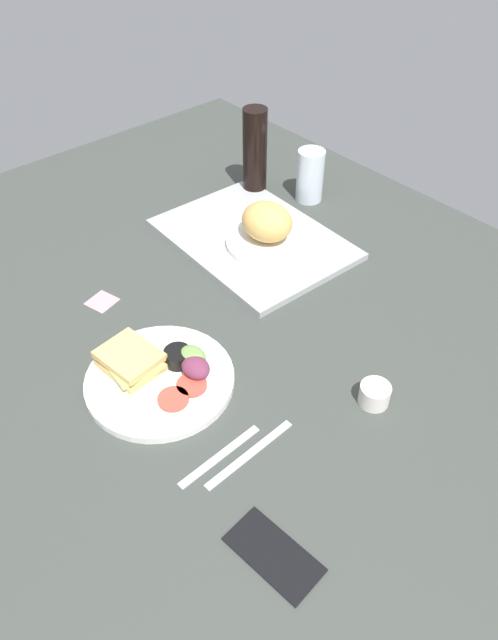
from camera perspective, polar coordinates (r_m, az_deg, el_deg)
The scene contains 11 objects.
ground_plane at distance 120.49cm, azimuth -1.70°, elevation -2.08°, with size 190.00×150.00×3.00cm, color #383D38.
serving_tray at distance 144.47cm, azimuth 0.40°, elevation 7.85°, with size 45.00×33.00×1.60cm, color #9EA0A3.
bread_plate_near at distance 139.44cm, azimuth 1.73°, elevation 8.91°, with size 19.06×19.06×10.07cm.
plate_with_salad at distance 111.25cm, azimuth -8.69°, elevation -5.13°, with size 27.81×27.81×5.40cm.
drinking_glass at distance 159.06cm, azimuth 5.93°, elevation 13.74°, with size 7.10×7.10×13.81cm, color silver.
soda_bottle at distance 159.38cm, azimuth 0.57°, elevation 15.93°, with size 6.40×6.40×23.19cm, color black.
espresso_cup at distance 108.66cm, azimuth 12.06°, elevation -7.05°, with size 5.60×5.60×4.00cm, color silver.
fork at distance 100.68cm, azimuth -2.83°, elevation -12.98°, with size 17.00×1.40×0.50cm, color #B7B7BC.
knife at distance 100.79cm, azimuth 0.08°, elevation -12.81°, with size 19.00×1.40×0.50cm, color #B7B7BC.
cell_phone at distance 92.03cm, azimuth 2.41°, elevation -21.66°, with size 14.40×7.20×0.80cm, color black.
sticky_note at distance 131.14cm, azimuth -14.05°, elevation 1.75°, with size 5.60×5.60×0.12cm, color pink.
Camera 1 is at (66.41, -54.02, 83.29)cm, focal length 33.05 mm.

